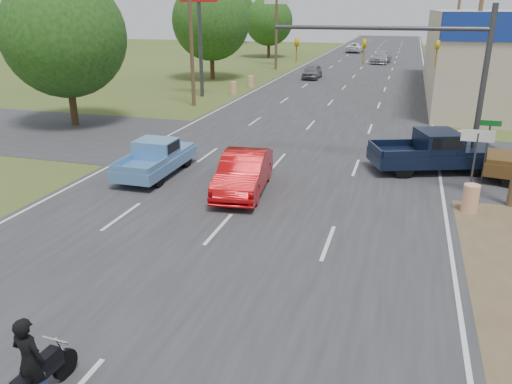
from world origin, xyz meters
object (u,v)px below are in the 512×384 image
(rider, at_px, (30,365))
(navy_pickup, at_px, (437,151))
(distant_car_white, at_px, (355,48))
(blue_pickup, at_px, (157,157))
(distant_car_grey, at_px, (312,72))
(red_convertible, at_px, (244,173))
(distant_car_silver, at_px, (381,57))

(rider, distance_m, navy_pickup, 18.35)
(distant_car_white, bearing_deg, blue_pickup, 90.09)
(blue_pickup, bearing_deg, rider, -72.55)
(distant_car_grey, bearing_deg, navy_pickup, -70.08)
(navy_pickup, relative_size, distant_car_white, 1.11)
(navy_pickup, bearing_deg, distant_car_grey, -179.59)
(blue_pickup, relative_size, navy_pickup, 0.80)
(red_convertible, xyz_separation_m, distant_car_white, (-2.88, 66.51, -0.05))
(navy_pickup, bearing_deg, rider, -44.53)
(distant_car_silver, height_order, distant_car_white, distant_car_silver)
(red_convertible, relative_size, blue_pickup, 1.01)
(distant_car_silver, xyz_separation_m, distant_car_white, (-5.05, 15.73, -0.05))
(distant_car_silver, bearing_deg, blue_pickup, -91.92)
(blue_pickup, distance_m, distant_car_white, 65.48)
(distant_car_grey, relative_size, distant_car_white, 0.78)
(rider, bearing_deg, blue_pickup, -68.40)
(rider, height_order, distant_car_grey, rider)
(red_convertible, height_order, distant_car_grey, red_convertible)
(blue_pickup, distance_m, distant_car_silver, 50.15)
(navy_pickup, bearing_deg, red_convertible, -76.13)
(navy_pickup, height_order, distant_car_silver, navy_pickup)
(rider, xyz_separation_m, navy_pickup, (7.47, 16.76, 0.03))
(blue_pickup, bearing_deg, distant_car_white, 88.42)
(red_convertible, relative_size, navy_pickup, 0.81)
(distant_car_grey, xyz_separation_m, distant_car_silver, (5.77, 17.26, 0.08))
(rider, height_order, navy_pickup, navy_pickup)
(red_convertible, xyz_separation_m, distant_car_silver, (2.18, 50.78, -0.00))
(rider, relative_size, navy_pickup, 0.30)
(red_convertible, height_order, rider, rider)
(red_convertible, relative_size, rider, 2.70)
(blue_pickup, bearing_deg, navy_pickup, 18.51)
(blue_pickup, height_order, distant_car_silver, distant_car_silver)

